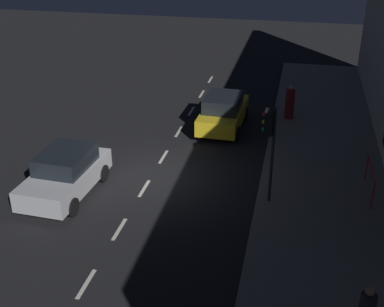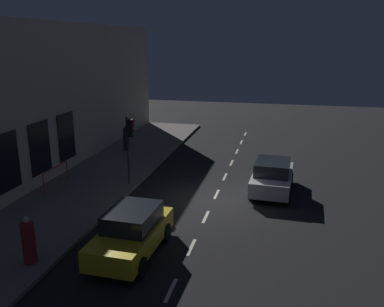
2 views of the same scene
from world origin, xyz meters
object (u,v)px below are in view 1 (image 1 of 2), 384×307
pedestrian_1 (290,103)px  traffic_light (270,133)px  parked_car_1 (65,174)px  parked_car_0 (223,112)px

pedestrian_1 → traffic_light: bearing=176.6°
traffic_light → pedestrian_1: bearing=86.7°
parked_car_1 → traffic_light: bearing=-170.4°
traffic_light → pedestrian_1: traffic_light is taller
parked_car_1 → pedestrian_1: 11.15m
traffic_light → parked_car_0: (-2.41, 6.14, -1.83)m
pedestrian_1 → parked_car_1: bearing=139.5°
parked_car_0 → pedestrian_1: size_ratio=2.49×
traffic_light → pedestrian_1: size_ratio=2.10×
parked_car_0 → pedestrian_1: bearing=30.2°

